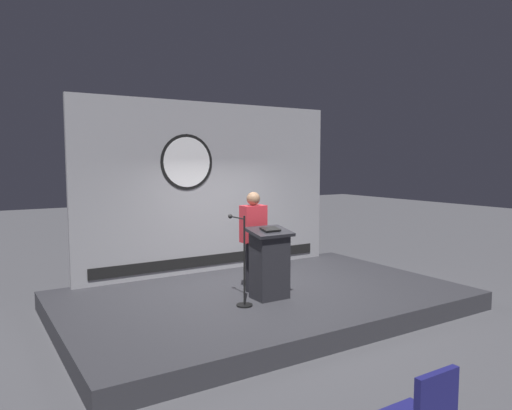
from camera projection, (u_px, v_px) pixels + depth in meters
The scene contains 6 objects.
ground_plane at pixel (263, 310), 7.83m from camera, with size 40.00×40.00×0.00m, color #4C4C51.
stage_platform at pixel (263, 301), 7.82m from camera, with size 6.40×4.00×0.30m, color #333338.
banner_display at pixel (211, 188), 9.21m from camera, with size 5.32×0.12×3.26m.
podium at pixel (270, 263), 7.41m from camera, with size 0.64×0.50×1.12m.
speaker_person at pixel (253, 241), 7.79m from camera, with size 0.40×0.26×1.65m.
microphone_stand at pixel (242, 274), 7.05m from camera, with size 0.24×0.58×1.35m.
Camera 1 is at (-4.14, -6.42, 2.45)m, focal length 33.29 mm.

